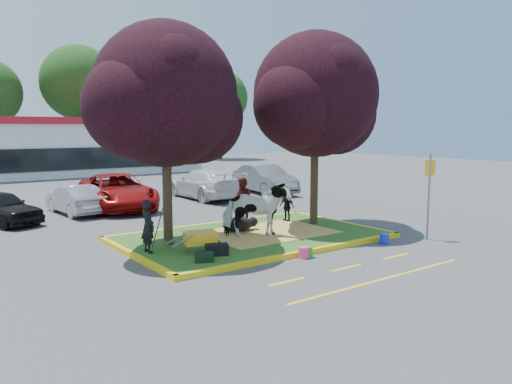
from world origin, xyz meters
TOP-DOWN VIEW (x-y plane):
  - ground at (0.00, 0.00)m, footprint 90.00×90.00m
  - median_island at (0.00, 0.00)m, footprint 8.00×5.00m
  - curb_near at (0.00, -2.58)m, footprint 8.30×0.16m
  - curb_far at (0.00, 2.58)m, footprint 8.30×0.16m
  - curb_left at (-4.08, 0.00)m, footprint 0.16×5.30m
  - curb_right at (4.08, 0.00)m, footprint 0.16×5.30m
  - straw_bedding at (0.60, 0.00)m, footprint 4.20×3.00m
  - tree_purple_left at (-2.78, 0.38)m, footprint 5.06×4.20m
  - tree_purple_right at (2.92, 0.18)m, footprint 5.30×4.40m
  - fire_lane_stripe_a at (-2.00, -4.20)m, footprint 1.10×0.12m
  - fire_lane_stripe_b at (0.00, -4.20)m, footprint 1.10×0.12m
  - fire_lane_stripe_c at (2.00, -4.20)m, footprint 1.10×0.12m
  - fire_lane_long at (0.00, -5.40)m, footprint 6.00×0.10m
  - retail_building at (2.00, 27.98)m, footprint 20.40×8.40m
  - treeline at (1.23, 37.61)m, footprint 46.58×7.80m
  - cow at (-0.13, -0.41)m, footprint 2.30×1.73m
  - calf at (-0.06, 0.69)m, footprint 1.18×0.73m
  - handler at (-3.70, -0.18)m, footprint 0.38×0.56m
  - visitor_a at (0.98, 1.96)m, footprint 0.71×0.86m
  - visitor_b at (2.45, 1.20)m, footprint 0.41×0.69m
  - wheelbarrow at (-2.53, -1.07)m, footprint 1.59×0.74m
  - gear_bag_dark at (-2.32, -1.59)m, footprint 0.69×0.53m
  - gear_bag_green at (-2.95, -1.97)m, footprint 0.54×0.44m
  - sign_post at (4.59, -3.39)m, footprint 0.38×0.13m
  - bucket_green at (-0.08, -2.80)m, footprint 0.36×0.36m
  - bucket_pink at (-0.24, -2.80)m, footprint 0.35×0.35m
  - bucket_blue at (2.97, -2.98)m, footprint 0.31×0.31m
  - car_silver at (-3.20, 8.37)m, footprint 1.58×3.84m
  - car_red at (-1.26, 8.63)m, footprint 3.28×5.93m
  - car_white at (3.59, 9.19)m, footprint 2.27×5.32m
  - car_grey at (7.37, 9.03)m, footprint 2.30×4.97m

SIDE VIEW (x-z plane):
  - ground at x=0.00m, z-range 0.00..0.00m
  - fire_lane_stripe_a at x=-2.00m, z-range 0.00..0.01m
  - fire_lane_stripe_b at x=0.00m, z-range 0.00..0.01m
  - fire_lane_stripe_c at x=2.00m, z-range 0.00..0.01m
  - fire_lane_long at x=0.00m, z-range 0.00..0.01m
  - median_island at x=0.00m, z-range 0.00..0.15m
  - curb_near at x=0.00m, z-range 0.00..0.15m
  - curb_far at x=0.00m, z-range 0.00..0.15m
  - curb_left at x=-4.08m, z-range 0.00..0.15m
  - curb_right at x=4.08m, z-range 0.00..0.15m
  - bucket_green at x=-0.08m, z-range 0.00..0.30m
  - straw_bedding at x=0.60m, z-range 0.15..0.16m
  - bucket_pink at x=-0.24m, z-range 0.00..0.31m
  - bucket_blue at x=2.97m, z-range 0.00..0.32m
  - gear_bag_green at x=-2.95m, z-range 0.15..0.40m
  - gear_bag_dark at x=-2.32m, z-range 0.15..0.46m
  - calf at x=-0.06m, z-range 0.15..0.64m
  - wheelbarrow at x=-2.53m, z-range 0.26..0.86m
  - car_silver at x=-3.20m, z-range 0.00..1.24m
  - visitor_b at x=2.45m, z-range 0.15..1.26m
  - car_white at x=3.59m, z-range 0.00..1.53m
  - car_red at x=-1.26m, z-range 0.00..1.57m
  - car_grey at x=7.37m, z-range 0.00..1.58m
  - handler at x=-3.70m, z-range 0.15..1.63m
  - visitor_a at x=0.98m, z-range 0.15..1.80m
  - cow at x=-0.13m, z-range 0.15..1.92m
  - sign_post at x=4.59m, z-range 0.35..3.14m
  - retail_building at x=2.00m, z-range 0.05..4.45m
  - tree_purple_left at x=-2.78m, z-range 1.10..7.61m
  - tree_purple_right at x=2.92m, z-range 1.15..7.97m
  - treeline at x=1.23m, z-range 0.42..15.05m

